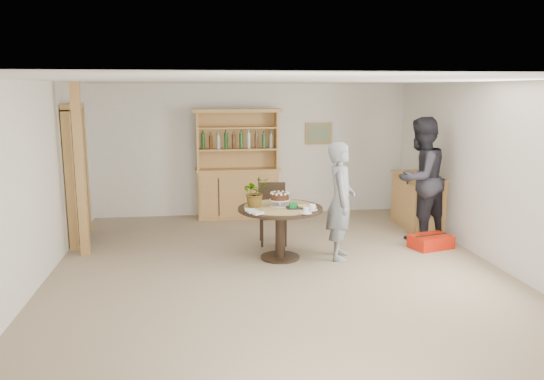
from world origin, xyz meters
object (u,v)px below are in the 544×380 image
(sideboard, at_px, (417,201))
(dining_chair, at_px, (273,209))
(hutch, at_px, (238,181))
(teen_boy, at_px, (341,201))
(dining_table, at_px, (280,217))
(red_suitcase, at_px, (431,241))
(adult_person, at_px, (420,179))

(sideboard, xyz_separation_m, dining_chair, (-2.62, -0.53, 0.06))
(hutch, bearing_deg, teen_boy, -64.98)
(dining_table, relative_size, dining_chair, 1.27)
(sideboard, distance_m, red_suitcase, 1.26)
(teen_boy, bearing_deg, red_suitcase, -64.68)
(sideboard, height_order, adult_person, adult_person)
(dining_table, bearing_deg, red_suitcase, 4.42)
(adult_person, bearing_deg, hutch, -64.78)
(hutch, relative_size, sideboard, 1.62)
(adult_person, bearing_deg, dining_table, -13.90)
(sideboard, xyz_separation_m, red_suitcase, (-0.26, -1.18, -0.37))
(sideboard, xyz_separation_m, teen_boy, (-1.78, -1.46, 0.37))
(dining_table, xyz_separation_m, red_suitcase, (2.36, 0.18, -0.50))
(hutch, bearing_deg, dining_chair, -76.79)
(teen_boy, distance_m, red_suitcase, 1.71)
(hutch, xyz_separation_m, red_suitcase, (2.78, -2.42, -0.59))
(sideboard, xyz_separation_m, dining_table, (-2.63, -1.36, 0.13))
(sideboard, bearing_deg, red_suitcase, -102.66)
(dining_chair, height_order, adult_person, adult_person)
(hutch, distance_m, dining_table, 2.63)
(teen_boy, bearing_deg, dining_table, 98.04)
(hutch, distance_m, teen_boy, 2.98)
(red_suitcase, bearing_deg, dining_chair, 148.44)
(dining_chair, xyz_separation_m, teen_boy, (0.84, -0.93, 0.30))
(adult_person, bearing_deg, sideboard, -142.68)
(dining_chair, xyz_separation_m, adult_person, (2.38, -0.08, 0.45))
(dining_chair, bearing_deg, hutch, 106.86)
(adult_person, bearing_deg, red_suitcase, 56.26)
(sideboard, distance_m, dining_chair, 2.68)
(dining_chair, distance_m, teen_boy, 1.29)
(dining_table, height_order, teen_boy, teen_boy)
(adult_person, bearing_deg, teen_boy, -2.44)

